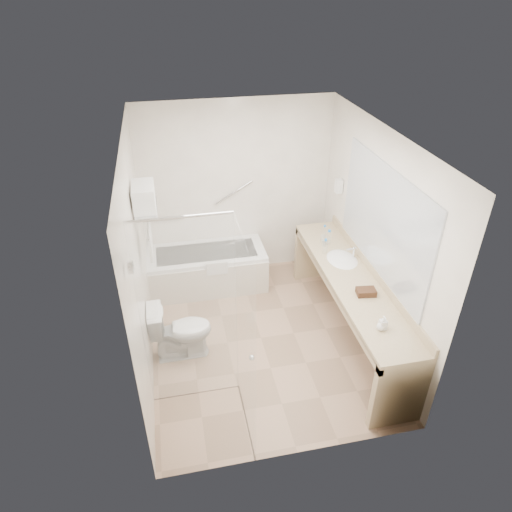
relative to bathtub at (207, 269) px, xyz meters
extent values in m
plane|color=tan|center=(0.50, -1.24, -0.28)|extent=(3.20, 3.20, 0.00)
cube|color=white|center=(0.50, -1.24, 2.22)|extent=(2.60, 3.20, 0.10)
cube|color=silver|center=(0.50, 0.36, 0.97)|extent=(2.60, 0.10, 2.50)
cube|color=silver|center=(0.50, -2.84, 0.97)|extent=(2.60, 0.10, 2.50)
cube|color=silver|center=(-0.80, -1.24, 0.97)|extent=(0.10, 3.20, 2.50)
cube|color=silver|center=(1.80, -1.24, 0.97)|extent=(0.10, 3.20, 2.50)
cube|color=white|center=(0.00, 0.01, 0.00)|extent=(1.60, 0.70, 0.55)
cube|color=beige|center=(0.00, -0.35, -0.03)|extent=(1.60, 0.02, 0.50)
cube|color=silver|center=(0.10, -0.34, 0.22)|extent=(0.28, 0.06, 0.18)
cylinder|color=silver|center=(-0.45, 0.32, 0.67)|extent=(0.40, 0.03, 0.03)
cylinder|color=silver|center=(0.45, 0.32, 0.97)|extent=(0.53, 0.03, 0.33)
cube|color=silver|center=(-0.35, -1.94, 0.77)|extent=(0.90, 0.01, 2.10)
cube|color=silver|center=(0.10, -2.39, 0.77)|extent=(0.02, 0.90, 2.10)
cylinder|color=silver|center=(-0.35, -1.94, 1.82)|extent=(0.90, 0.02, 0.02)
sphere|color=silver|center=(0.13, -2.54, 0.72)|extent=(0.05, 0.05, 0.05)
cylinder|color=silver|center=(-0.75, -2.39, 1.67)|extent=(0.04, 0.10, 0.10)
cube|color=silver|center=(-0.67, -0.89, 1.42)|extent=(0.24, 0.55, 0.02)
cylinder|color=silver|center=(-0.67, -0.89, 1.20)|extent=(0.02, 0.55, 0.02)
cube|color=silver|center=(-0.67, -0.89, 1.04)|extent=(0.03, 0.42, 0.32)
cube|color=silver|center=(-0.67, -0.89, 1.48)|extent=(0.22, 0.40, 0.08)
cube|color=silver|center=(-0.67, -0.89, 1.57)|extent=(0.22, 0.40, 0.08)
cube|color=silver|center=(-0.67, -0.89, 1.65)|extent=(0.22, 0.40, 0.08)
cube|color=tan|center=(1.52, -1.39, 0.55)|extent=(0.55, 2.70, 0.05)
cube|color=tan|center=(1.78, -1.39, 0.62)|extent=(0.03, 2.70, 0.10)
cube|color=tan|center=(1.27, -1.39, 0.49)|extent=(0.04, 2.70, 0.08)
cube|color=tan|center=(1.52, -2.70, 0.12)|extent=(0.55, 0.08, 0.80)
cube|color=tan|center=(1.52, -0.08, 0.12)|extent=(0.55, 0.08, 0.80)
ellipsoid|color=white|center=(1.55, -0.99, 0.54)|extent=(0.40, 0.52, 0.14)
cylinder|color=silver|center=(1.70, -0.99, 0.65)|extent=(0.03, 0.03, 0.14)
cube|color=#B1B6BD|center=(1.79, -1.39, 1.27)|extent=(0.02, 2.00, 1.20)
cube|color=silver|center=(1.75, -0.19, 1.17)|extent=(0.08, 0.10, 0.18)
imported|color=white|center=(-0.45, -1.31, 0.07)|extent=(0.71, 0.40, 0.69)
cube|color=#402816|center=(1.55, -1.71, 0.61)|extent=(0.22, 0.16, 0.07)
imported|color=silver|center=(1.48, -2.26, 0.61)|extent=(0.07, 0.15, 0.07)
imported|color=silver|center=(1.46, -2.27, 0.62)|extent=(0.11, 0.13, 0.08)
cylinder|color=silver|center=(1.52, -0.43, 0.65)|extent=(0.05, 0.05, 0.15)
cylinder|color=blue|center=(1.52, -0.43, 0.74)|extent=(0.03, 0.03, 0.02)
cylinder|color=silver|center=(1.51, -0.62, 0.67)|extent=(0.06, 0.06, 0.18)
cylinder|color=blue|center=(1.51, -0.62, 0.77)|extent=(0.03, 0.03, 0.03)
cylinder|color=silver|center=(1.39, -0.81, 0.66)|extent=(0.06, 0.06, 0.17)
cylinder|color=blue|center=(1.39, -0.81, 0.76)|extent=(0.03, 0.03, 0.03)
cylinder|color=silver|center=(1.46, -0.55, 0.62)|extent=(0.07, 0.07, 0.09)
cylinder|color=silver|center=(1.44, -0.63, 0.61)|extent=(0.07, 0.07, 0.08)
camera|label=1|loc=(-0.41, -5.33, 3.54)|focal=32.00mm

